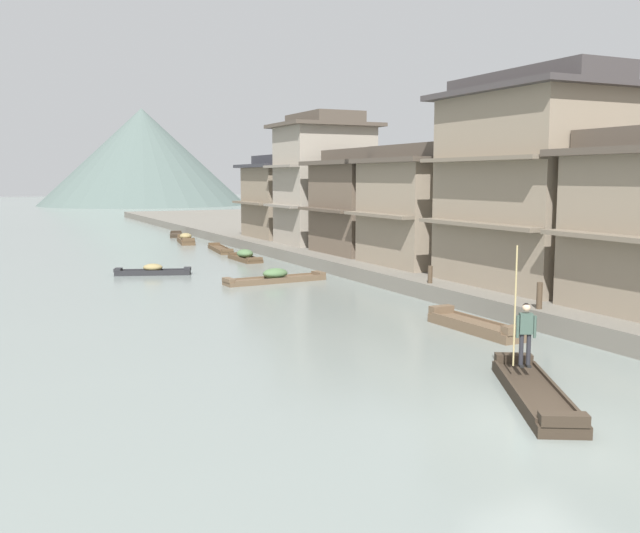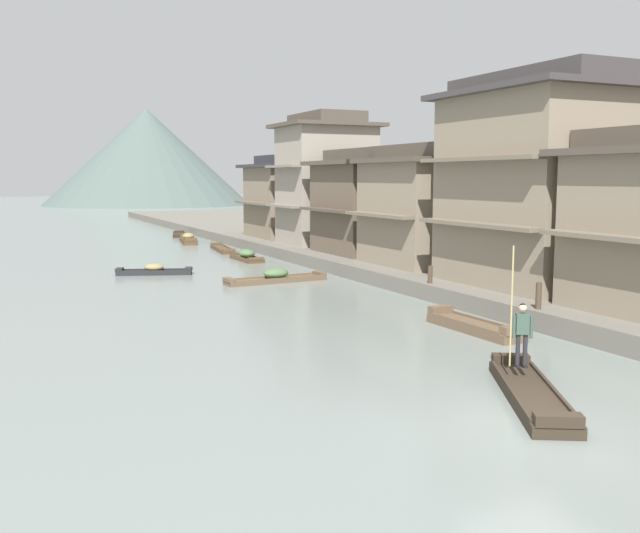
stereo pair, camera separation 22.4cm
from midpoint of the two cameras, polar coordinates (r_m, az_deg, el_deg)
ground_plane at (r=16.10m, az=17.07°, el=-11.96°), size 400.00×400.00×0.00m
riverbank_right at (r=48.80m, az=7.05°, el=1.38°), size 18.00×110.00×0.70m
boat_foreground_poled at (r=17.68m, az=16.79°, el=-9.68°), size 3.42×5.04×0.49m
boatman_person at (r=18.44m, az=16.09°, el=-4.66°), size 0.53×0.36×3.04m
boat_moored_nearest at (r=35.56m, az=-3.35°, el=-0.90°), size 5.36×1.43×0.70m
boat_moored_second at (r=44.98m, az=-5.72°, el=0.81°), size 1.14×3.63×0.72m
boat_moored_third at (r=39.30m, az=-12.91°, el=-0.34°), size 4.02×2.06×0.60m
boat_moored_far at (r=24.80m, az=12.45°, el=-4.66°), size 1.08×4.27×0.57m
boat_midriver_drifting at (r=51.05m, az=-7.65°, el=1.37°), size 1.51×5.37×0.39m
boat_midriver_upstream at (r=57.68m, az=-10.34°, el=2.14°), size 1.66×4.37×0.81m
boat_upstream_distant at (r=64.56m, az=-11.07°, el=2.49°), size 1.91×3.96×0.37m
house_waterfront_second at (r=31.00m, az=16.58°, el=6.49°), size 5.89×8.05×8.74m
house_waterfront_tall at (r=37.37m, az=8.48°, el=4.78°), size 5.93×6.78×6.14m
house_waterfront_narrow at (r=42.92m, az=4.24°, el=5.13°), size 6.59×6.68×6.14m
house_waterfront_far at (r=48.75m, az=0.61°, el=6.92°), size 6.79×5.63×8.74m
house_waterfront_end at (r=54.34m, az=-2.36°, el=5.55°), size 6.42×6.90×6.14m
mooring_post_dock_near at (r=25.55m, az=17.26°, el=-2.25°), size 0.20×0.20×0.92m
mooring_post_dock_mid at (r=30.75m, az=8.98°, el=-0.65°), size 0.20×0.20×0.74m
hill_far_west at (r=141.79m, az=-13.56°, el=8.49°), size 38.99×38.99×18.17m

